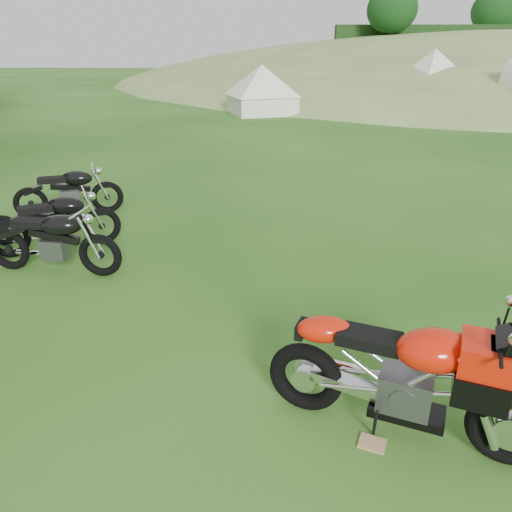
# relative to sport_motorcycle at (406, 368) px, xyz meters

# --- Properties ---
(ground) EXTENTS (120.00, 120.00, 0.00)m
(ground) POSITION_rel_sport_motorcycle_xyz_m (-1.30, 1.52, -0.69)
(ground) COLOR #194B10
(ground) RESTS_ON ground
(sport_motorcycle) EXTENTS (2.33, 1.38, 1.37)m
(sport_motorcycle) POSITION_rel_sport_motorcycle_xyz_m (0.00, 0.00, 0.00)
(sport_motorcycle) COLOR red
(sport_motorcycle) RESTS_ON ground
(plywood_board) EXTENTS (0.28, 0.25, 0.02)m
(plywood_board) POSITION_rel_sport_motorcycle_xyz_m (-0.24, -0.15, -0.68)
(plywood_board) COLOR #A68557
(plywood_board) RESTS_ON ground
(vintage_moto_b) EXTENTS (1.98, 1.24, 1.04)m
(vintage_moto_b) POSITION_rel_sport_motorcycle_xyz_m (-4.54, 4.08, -0.17)
(vintage_moto_b) COLOR black
(vintage_moto_b) RESTS_ON ground
(vintage_moto_c) EXTENTS (2.07, 0.76, 1.06)m
(vintage_moto_c) POSITION_rel_sport_motorcycle_xyz_m (-4.26, 3.23, -0.15)
(vintage_moto_c) COLOR black
(vintage_moto_c) RESTS_ON ground
(vintage_moto_d) EXTENTS (2.01, 1.04, 1.04)m
(vintage_moto_d) POSITION_rel_sport_motorcycle_xyz_m (-4.96, 5.83, -0.17)
(vintage_moto_d) COLOR black
(vintage_moto_d) RESTS_ON ground
(tent_left) EXTENTS (3.38, 3.38, 2.33)m
(tent_left) POSITION_rel_sport_motorcycle_xyz_m (-1.27, 20.61, 0.48)
(tent_left) COLOR white
(tent_left) RESTS_ON ground
(tent_right) EXTENTS (4.02, 4.02, 2.73)m
(tent_right) POSITION_rel_sport_motorcycle_xyz_m (7.23, 23.00, 0.68)
(tent_right) COLOR silver
(tent_right) RESTS_ON ground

